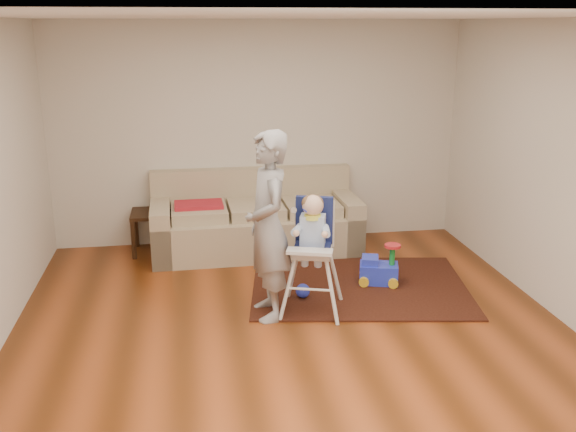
{
  "coord_description": "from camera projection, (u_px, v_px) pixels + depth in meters",
  "views": [
    {
      "loc": [
        -0.85,
        -5.01,
        2.65
      ],
      "look_at": [
        0.0,
        0.4,
        1.0
      ],
      "focal_mm": 40.0,
      "sensor_mm": 36.0,
      "label": 1
    }
  ],
  "objects": [
    {
      "name": "ground",
      "position": [
        295.0,
        338.0,
        5.63
      ],
      "size": [
        5.5,
        5.5,
        0.0
      ],
      "primitive_type": "plane",
      "color": "#50250C",
      "rests_on": "ground"
    },
    {
      "name": "high_chair",
      "position": [
        312.0,
        256.0,
        6.0
      ],
      "size": [
        0.67,
        0.67,
        1.16
      ],
      "rotation": [
        0.0,
        0.0,
        -0.3
      ],
      "color": "silver",
      "rests_on": "ground"
    },
    {
      "name": "room_envelope",
      "position": [
        286.0,
        116.0,
        5.59
      ],
      "size": [
        5.04,
        5.52,
        2.72
      ],
      "color": "beige",
      "rests_on": "ground"
    },
    {
      "name": "toy_ball",
      "position": [
        303.0,
        291.0,
        6.4
      ],
      "size": [
        0.14,
        0.14,
        0.14
      ],
      "primitive_type": "sphere",
      "color": "blue",
      "rests_on": "area_rug"
    },
    {
      "name": "side_table",
      "position": [
        154.0,
        232.0,
        7.69
      ],
      "size": [
        0.5,
        0.5,
        0.5
      ],
      "primitive_type": null,
      "color": "black",
      "rests_on": "ground"
    },
    {
      "name": "ride_on_toy",
      "position": [
        379.0,
        263.0,
        6.73
      ],
      "size": [
        0.46,
        0.38,
        0.43
      ],
      "primitive_type": null,
      "rotation": [
        0.0,
        0.0,
        -0.29
      ],
      "color": "blue",
      "rests_on": "area_rug"
    },
    {
      "name": "adult",
      "position": [
        268.0,
        226.0,
        5.82
      ],
      "size": [
        0.49,
        0.69,
        1.76
      ],
      "primitive_type": "imported",
      "rotation": [
        0.0,
        0.0,
        -1.46
      ],
      "color": "gray",
      "rests_on": "ground"
    },
    {
      "name": "area_rug",
      "position": [
        359.0,
        286.0,
        6.72
      ],
      "size": [
        2.45,
        1.98,
        0.02
      ],
      "primitive_type": "cube",
      "rotation": [
        0.0,
        0.0,
        -0.16
      ],
      "color": "black",
      "rests_on": "ground"
    },
    {
      "name": "sofa",
      "position": [
        255.0,
        213.0,
        7.66
      ],
      "size": [
        2.47,
        1.06,
        0.95
      ],
      "rotation": [
        0.0,
        0.0,
        0.02
      ],
      "color": "tan",
      "rests_on": "ground"
    }
  ]
}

